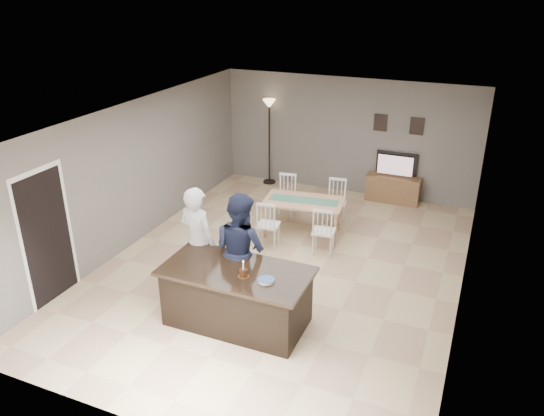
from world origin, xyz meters
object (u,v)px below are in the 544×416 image
at_px(television, 396,165).
at_px(woman, 198,241).
at_px(birthday_cake, 243,273).
at_px(kitchen_island, 237,296).
at_px(plate_stack, 266,280).
at_px(dining_table, 304,206).
at_px(tv_console, 393,189).
at_px(man, 240,249).
at_px(floor_lamp, 269,119).

bearing_deg(television, woman, 67.10).
bearing_deg(birthday_cake, kitchen_island, 145.07).
height_order(plate_stack, dining_table, dining_table).
bearing_deg(birthday_cake, tv_console, 79.80).
distance_m(television, plate_stack, 5.80).
relative_size(tv_console, television, 1.31).
bearing_deg(tv_console, birthday_cake, -100.20).
bearing_deg(birthday_cake, man, 119.21).
distance_m(kitchen_island, birthday_cake, 0.55).
distance_m(man, dining_table, 2.66).
height_order(man, floor_lamp, floor_lamp).
xyz_separation_m(man, dining_table, (0.08, 2.64, -0.32)).
bearing_deg(plate_stack, floor_lamp, 112.80).
distance_m(woman, man, 0.75).
bearing_deg(kitchen_island, floor_lamp, 108.57).
xyz_separation_m(kitchen_island, birthday_cake, (0.18, -0.12, 0.50)).
bearing_deg(plate_stack, man, 137.06).
bearing_deg(television, dining_table, 61.79).
bearing_deg(woman, plate_stack, 166.53).
height_order(man, plate_stack, man).
relative_size(woman, dining_table, 0.95).
bearing_deg(tv_console, man, -105.59).
height_order(tv_console, plate_stack, plate_stack).
distance_m(television, floor_lamp, 3.17).
height_order(tv_console, woman, woman).
distance_m(kitchen_island, plate_stack, 0.71).
bearing_deg(dining_table, man, -99.25).
relative_size(kitchen_island, dining_table, 1.13).
distance_m(kitchen_island, television, 5.78).
distance_m(tv_console, birthday_cake, 5.82).
bearing_deg(woman, tv_console, -102.07).
bearing_deg(tv_console, television, 90.00).
xyz_separation_m(man, plate_stack, (0.72, -0.67, -0.00)).
height_order(man, birthday_cake, man).
relative_size(birthday_cake, floor_lamp, 0.12).
bearing_deg(man, woman, 18.71).
distance_m(television, dining_table, 2.80).
xyz_separation_m(man, floor_lamp, (-1.68, 5.04, 0.70)).
bearing_deg(television, tv_console, 90.00).
relative_size(tv_console, plate_stack, 5.13).
height_order(television, dining_table, television).
xyz_separation_m(woman, plate_stack, (1.47, -0.67, 0.01)).
bearing_deg(plate_stack, kitchen_island, 166.66).
relative_size(kitchen_island, woman, 1.18).
xyz_separation_m(tv_console, woman, (-2.15, -5.02, 0.61)).
xyz_separation_m(kitchen_island, television, (1.20, 5.64, 0.41)).
bearing_deg(tv_console, kitchen_island, -102.16).
height_order(woman, man, man).
relative_size(kitchen_island, man, 1.17).
relative_size(plate_stack, dining_table, 0.12).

